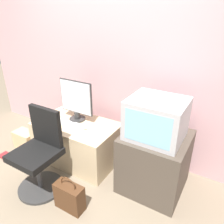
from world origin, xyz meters
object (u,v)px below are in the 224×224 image
object	(u,v)px
mouse	(85,128)
crt_tv	(156,119)
book	(7,156)
keyboard	(69,123)
main_monitor	(76,100)
handbag	(69,197)
cardboard_box_lower	(26,140)
office_chair	(40,156)

from	to	relation	value
mouse	crt_tv	world-z (taller)	crt_tv
book	keyboard	bearing A→B (deg)	28.91
main_monitor	handbag	xyz separation A→B (m)	(0.49, -0.77, -0.64)
book	crt_tv	bearing A→B (deg)	14.54
main_monitor	book	distance (m)	1.26
handbag	book	distance (m)	1.31
crt_tv	handbag	world-z (taller)	crt_tv
cardboard_box_lower	main_monitor	bearing A→B (deg)	19.86
keyboard	mouse	bearing A→B (deg)	-3.31
main_monitor	handbag	bearing A→B (deg)	-57.79
cardboard_box_lower	handbag	xyz separation A→B (m)	(1.24, -0.50, 0.02)
main_monitor	office_chair	distance (m)	0.78
main_monitor	keyboard	bearing A→B (deg)	-96.33
keyboard	mouse	distance (m)	0.25
keyboard	handbag	xyz separation A→B (m)	(0.50, -0.63, -0.39)
mouse	handbag	distance (m)	0.78
office_chair	cardboard_box_lower	size ratio (longest dim) A/B	2.83
office_chair	book	distance (m)	0.93
main_monitor	crt_tv	distance (m)	1.07
keyboard	office_chair	xyz separation A→B (m)	(0.04, -0.54, -0.12)
crt_tv	main_monitor	bearing A→B (deg)	175.18
main_monitor	office_chair	size ratio (longest dim) A/B	0.57
keyboard	book	xyz separation A→B (m)	(-0.79, -0.44, -0.52)
keyboard	office_chair	bearing A→B (deg)	-85.31
cardboard_box_lower	book	xyz separation A→B (m)	(-0.04, -0.30, -0.11)
book	office_chair	bearing A→B (deg)	-7.41
handbag	book	xyz separation A→B (m)	(-1.29, 0.20, -0.14)
main_monitor	cardboard_box_lower	bearing A→B (deg)	-160.14
mouse	book	xyz separation A→B (m)	(-1.04, -0.42, -0.53)
office_chair	cardboard_box_lower	xyz separation A→B (m)	(-0.79, 0.41, -0.29)
crt_tv	cardboard_box_lower	size ratio (longest dim) A/B	1.66
mouse	office_chair	xyz separation A→B (m)	(-0.20, -0.53, -0.13)
crt_tv	office_chair	world-z (taller)	crt_tv
office_chair	cardboard_box_lower	distance (m)	0.93
crt_tv	book	world-z (taller)	crt_tv
crt_tv	cardboard_box_lower	bearing A→B (deg)	-174.23
handbag	mouse	bearing A→B (deg)	112.34
office_chair	handbag	xyz separation A→B (m)	(0.46, -0.09, -0.26)
cardboard_box_lower	crt_tv	bearing A→B (deg)	5.77
crt_tv	book	bearing A→B (deg)	-165.46
mouse	crt_tv	size ratio (longest dim) A/B	0.09
book	mouse	bearing A→B (deg)	22.11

